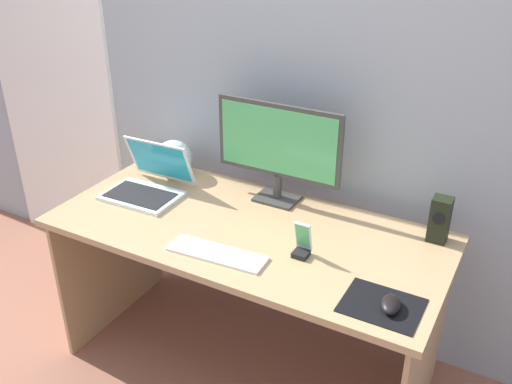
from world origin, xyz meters
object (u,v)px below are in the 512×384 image
at_px(speaker_right, 440,219).
at_px(laptop, 148,184).
at_px(fishbowl, 174,158).
at_px(monitor, 279,147).
at_px(keyboard_external, 217,253).
at_px(phone_in_dock, 302,244).
at_px(mouse, 391,304).

bearing_deg(speaker_right, laptop, -169.66).
relative_size(speaker_right, fishbowl, 1.04).
bearing_deg(fishbowl, laptop, -86.96).
relative_size(monitor, keyboard_external, 1.48).
distance_m(laptop, keyboard_external, 0.59).
bearing_deg(phone_in_dock, keyboard_external, -151.99).
relative_size(laptop, mouse, 3.29).
bearing_deg(mouse, phone_in_dock, 148.10).
xyz_separation_m(mouse, phone_in_dock, (-0.37, 0.14, 0.03)).
relative_size(keyboard_external, mouse, 3.73).
bearing_deg(keyboard_external, speaker_right, 31.95).
xyz_separation_m(monitor, fishbowl, (-0.54, -0.01, -0.16)).
bearing_deg(fishbowl, keyboard_external, -41.78).
distance_m(keyboard_external, mouse, 0.64).
relative_size(monitor, laptop, 1.68).
bearing_deg(laptop, fishbowl, 93.04).
height_order(laptop, fishbowl, laptop).
relative_size(fishbowl, mouse, 1.71).
height_order(keyboard_external, phone_in_dock, phone_in_dock).
bearing_deg(mouse, keyboard_external, 169.40).
relative_size(speaker_right, mouse, 1.78).
distance_m(keyboard_external, phone_in_dock, 0.31).
distance_m(fishbowl, phone_in_dock, 0.87).
xyz_separation_m(laptop, fishbowl, (-0.01, 0.21, 0.04)).
distance_m(fishbowl, mouse, 1.27).
xyz_separation_m(laptop, phone_in_dock, (0.79, -0.12, 0.00)).
bearing_deg(monitor, mouse, -37.00).
xyz_separation_m(monitor, speaker_right, (0.67, 0.00, -0.16)).
bearing_deg(keyboard_external, fishbowl, 134.49).
xyz_separation_m(speaker_right, mouse, (-0.03, -0.48, -0.07)).
bearing_deg(fishbowl, mouse, -21.95).
distance_m(monitor, speaker_right, 0.69).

